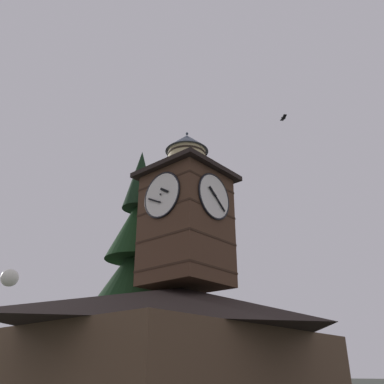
# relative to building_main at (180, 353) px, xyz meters

# --- Properties ---
(building_main) EXTENTS (13.90, 10.45, 5.92)m
(building_main) POSITION_rel_building_main_xyz_m (0.00, 0.00, 0.00)
(building_main) COLOR brown
(building_main) RESTS_ON ground_plane
(clock_tower) EXTENTS (4.21, 4.21, 8.55)m
(clock_tower) POSITION_rel_building_main_xyz_m (-0.08, 0.24, 6.49)
(clock_tower) COLOR #4C3323
(clock_tower) RESTS_ON building_main
(pine_tree_behind) EXTENTS (6.61, 6.61, 14.88)m
(pine_tree_behind) POSITION_rel_building_main_xyz_m (-0.43, -3.81, 3.00)
(pine_tree_behind) COLOR #473323
(pine_tree_behind) RESTS_ON ground_plane
(moon) EXTENTS (2.34, 2.34, 2.34)m
(moon) POSITION_rel_building_main_xyz_m (-10.89, -41.32, 10.82)
(moon) COLOR silver
(flying_bird_high) EXTENTS (0.55, 0.61, 0.15)m
(flying_bird_high) POSITION_rel_building_main_xyz_m (-4.33, 4.03, 12.87)
(flying_bird_high) COLOR black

